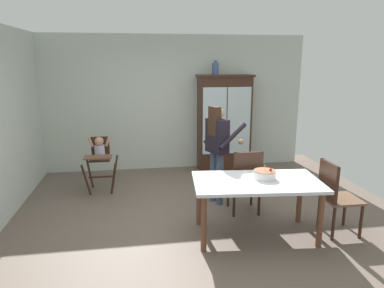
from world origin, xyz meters
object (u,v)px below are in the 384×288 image
object	(u,v)px
ceramic_vase	(215,68)
adult_person	(218,143)
dining_chair_right_end	(334,193)
dining_chair_far_side	(246,178)
dining_table	(257,188)
high_chair_with_toddler	(100,154)
birthday_cake	(264,174)
china_cabinet	(224,123)

from	to	relation	value
ceramic_vase	adult_person	world-z (taller)	ceramic_vase
adult_person	dining_chair_right_end	bearing A→B (deg)	-157.85
ceramic_vase	dining_chair_right_end	xyz separation A→B (m)	(0.91, -2.96, -1.49)
adult_person	dining_chair_far_side	bearing A→B (deg)	-170.12
adult_person	dining_table	xyz separation A→B (m)	(0.25, -1.13, -0.32)
high_chair_with_toddler	adult_person	xyz separation A→B (m)	(1.85, -0.80, 0.31)
dining_chair_far_side	dining_chair_right_end	world-z (taller)	same
adult_person	birthday_cake	size ratio (longest dim) A/B	5.47
china_cabinet	adult_person	world-z (taller)	china_cabinet
dining_table	birthday_cake	distance (m)	0.20
high_chair_with_toddler	adult_person	world-z (taller)	adult_person
adult_person	dining_table	size ratio (longest dim) A/B	0.93
birthday_cake	dining_chair_right_end	bearing A→B (deg)	-10.30
china_cabinet	dining_chair_far_side	bearing A→B (deg)	-95.73
ceramic_vase	birthday_cake	distance (m)	3.07
china_cabinet	birthday_cake	bearing A→B (deg)	-93.50
ceramic_vase	high_chair_with_toddler	world-z (taller)	ceramic_vase
dining_table	dining_chair_right_end	distance (m)	1.01
ceramic_vase	high_chair_with_toddler	distance (m)	2.76
ceramic_vase	dining_chair_right_end	distance (m)	3.44
china_cabinet	dining_table	world-z (taller)	china_cabinet
dining_chair_far_side	dining_chair_right_end	distance (m)	1.20
high_chair_with_toddler	birthday_cake	bearing A→B (deg)	-39.92
china_cabinet	high_chair_with_toddler	xyz separation A→B (m)	(-2.38, -0.93, -0.32)
china_cabinet	dining_chair_right_end	world-z (taller)	china_cabinet
china_cabinet	high_chair_with_toddler	distance (m)	2.58
dining_table	high_chair_with_toddler	bearing A→B (deg)	137.45
high_chair_with_toddler	birthday_cake	distance (m)	2.90
ceramic_vase	china_cabinet	bearing A→B (deg)	-1.09
ceramic_vase	dining_chair_right_end	size ratio (longest dim) A/B	0.28
adult_person	dining_chair_right_end	world-z (taller)	adult_person
ceramic_vase	dining_table	xyz separation A→B (m)	(-0.09, -2.86, -1.40)
ceramic_vase	adult_person	size ratio (longest dim) A/B	0.18
china_cabinet	high_chair_with_toddler	bearing A→B (deg)	-158.65
ceramic_vase	dining_table	world-z (taller)	ceramic_vase
ceramic_vase	adult_person	bearing A→B (deg)	-101.10
adult_person	dining_table	bearing A→B (deg)	169.03
birthday_cake	adult_person	bearing A→B (deg)	108.90
china_cabinet	ceramic_vase	size ratio (longest dim) A/B	7.13
ceramic_vase	dining_chair_far_side	xyz separation A→B (m)	(-0.03, -2.21, -1.49)
ceramic_vase	dining_table	size ratio (longest dim) A/B	0.16
dining_chair_far_side	dining_chair_right_end	size ratio (longest dim) A/B	1.00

